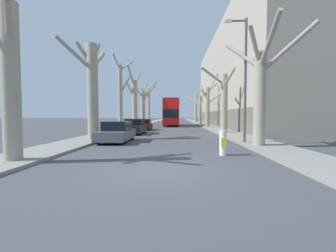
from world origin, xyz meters
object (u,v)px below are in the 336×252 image
street_tree_left_1 (92,86)px  parked_car_2 (144,125)px  street_tree_right_3 (199,108)px  street_tree_right_1 (224,100)px  street_tree_left_3 (134,101)px  street_tree_right_2 (208,103)px  parked_car_1 (135,127)px  traffic_bollard (223,143)px  street_tree_right_0 (260,88)px  double_decker_bus (172,111)px  street_tree_left_4 (144,104)px  parked_car_0 (117,132)px  street_tree_left_2 (121,96)px  lamp_post (244,74)px  street_tree_left_0 (8,72)px  street_tree_right_4 (196,106)px  street_tree_left_5 (149,105)px

street_tree_left_1 → parked_car_2: 11.91m
street_tree_right_3 → street_tree_right_1: bearing=-89.7°
street_tree_left_3 → street_tree_right_2: bearing=7.4°
parked_car_1 → traffic_bollard: 12.97m
street_tree_right_0 → traffic_bollard: (-2.56, -2.63, -2.74)m
street_tree_right_1 → parked_car_2: bearing=151.3°
street_tree_right_2 → street_tree_right_3: 11.28m
street_tree_left_3 → double_decker_bus: 8.15m
street_tree_left_4 → street_tree_right_0: street_tree_left_4 is taller
street_tree_left_4 → street_tree_right_3: 11.59m
parked_car_0 → parked_car_1: (-0.00, 6.47, 0.03)m
street_tree_left_2 → street_tree_left_4: bearing=89.8°
street_tree_right_0 → street_tree_right_3: street_tree_right_3 is taller
street_tree_right_0 → parked_car_0: bearing=165.0°
street_tree_right_1 → lamp_post: size_ratio=0.85×
street_tree_left_2 → parked_car_2: size_ratio=2.06×
street_tree_left_0 → street_tree_left_2: bearing=89.3°
street_tree_right_4 → street_tree_left_3: bearing=-115.0°
street_tree_left_3 → lamp_post: street_tree_left_3 is taller
street_tree_left_0 → street_tree_right_2: street_tree_right_2 is taller
street_tree_left_3 → street_tree_right_4: (10.95, 23.47, 0.17)m
street_tree_left_1 → street_tree_right_3: (10.76, 29.17, -0.62)m
street_tree_right_2 → parked_car_2: bearing=-143.1°
street_tree_left_1 → street_tree_right_2: street_tree_right_2 is taller
street_tree_left_5 → street_tree_right_0: size_ratio=1.39×
street_tree_left_1 → traffic_bollard: bearing=-36.7°
street_tree_right_3 → street_tree_left_4: bearing=-155.7°
street_tree_right_1 → street_tree_right_3: bearing=90.3°
street_tree_left_2 → lamp_post: size_ratio=1.05×
lamp_post → street_tree_right_3: bearing=89.2°
street_tree_left_0 → street_tree_left_3: 24.55m
street_tree_left_3 → double_decker_bus: size_ratio=0.86×
street_tree_right_1 → street_tree_left_5: bearing=112.7°
street_tree_left_2 → street_tree_left_4: street_tree_left_4 is taller
street_tree_left_3 → lamp_post: 21.27m
street_tree_left_2 → lamp_post: bearing=-44.4°
parked_car_0 → parked_car_2: size_ratio=1.05×
street_tree_left_0 → street_tree_left_5: 40.21m
street_tree_left_2 → parked_car_2: (1.97, 3.42, -3.22)m
parked_car_0 → parked_car_1: 6.47m
street_tree_left_3 → street_tree_left_4: street_tree_left_3 is taller
traffic_bollard → street_tree_right_3: bearing=86.0°
street_tree_right_1 → traffic_bollard: bearing=-101.7°
street_tree_left_1 → traffic_bollard: 10.85m
street_tree_left_5 → street_tree_right_4: size_ratio=1.14×
street_tree_right_3 → parked_car_0: (-8.64, -30.38, -2.68)m
street_tree_right_3 → street_tree_right_4: (0.20, 10.77, 0.70)m
street_tree_left_4 → street_tree_right_4: bearing=55.3°
street_tree_left_3 → parked_car_0: bearing=-83.2°
street_tree_right_1 → street_tree_right_2: bearing=89.5°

